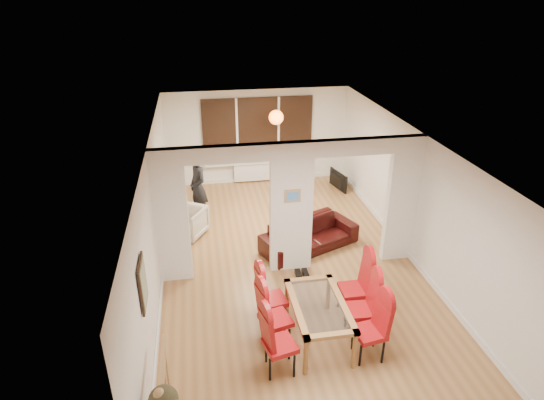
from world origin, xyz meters
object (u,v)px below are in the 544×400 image
object	(u,v)px
dining_chair_lc	(272,296)
dining_table	(318,321)
person	(198,187)
sofa	(309,235)
coffee_table	(289,206)
dining_chair_ra	(370,328)
dining_chair_rb	(362,306)
television	(335,181)
bottle	(299,196)
armchair	(187,222)
dining_chair_rc	(354,286)
bowl	(299,202)
dining_chair_la	(280,341)
dining_chair_lb	(276,315)

from	to	relation	value
dining_chair_lc	dining_table	bearing A→B (deg)	-49.61
dining_table	person	bearing A→B (deg)	111.08
sofa	coffee_table	bearing A→B (deg)	68.80
dining_chair_ra	dining_chair_rb	distance (m)	0.50
dining_table	dining_chair_lc	world-z (taller)	dining_chair_lc
dining_chair_ra	person	xyz separation A→B (m)	(-2.36, 4.95, 0.28)
dining_chair_ra	television	world-z (taller)	dining_chair_ra
person	bottle	size ratio (longest dim) A/B	5.85
dining_chair_lc	armchair	bearing A→B (deg)	102.79
dining_chair_ra	dining_chair_rc	xyz separation A→B (m)	(0.10, 1.00, 0.03)
dining_chair_rb	armchair	distance (m)	4.57
dining_chair_ra	dining_chair_rc	distance (m)	1.00
dining_chair_ra	bowl	size ratio (longest dim) A/B	5.05
dining_table	armchair	world-z (taller)	dining_table
television	person	bearing A→B (deg)	93.43
dining_chair_rb	bottle	bearing A→B (deg)	93.49
bottle	armchair	bearing A→B (deg)	-161.94
person	bowl	world-z (taller)	person
television	dining_chair_rb	bearing A→B (deg)	153.41
dining_table	person	world-z (taller)	person
dining_chair_ra	television	bearing A→B (deg)	68.66
dining_table	coffee_table	bearing A→B (deg)	84.05
dining_chair_rc	person	bearing A→B (deg)	122.03
dining_chair_rb	sofa	world-z (taller)	dining_chair_rb
dining_chair_rc	armchair	bearing A→B (deg)	131.17
dining_table	dining_chair_la	bearing A→B (deg)	-143.04
television	bottle	world-z (taller)	television
dining_chair_ra	dining_chair_rc	world-z (taller)	dining_chair_rc
dining_table	coffee_table	world-z (taller)	dining_table
bottle	bowl	size ratio (longest dim) A/B	1.31
armchair	dining_chair_rb	bearing A→B (deg)	-23.12
sofa	dining_chair_rc	bearing A→B (deg)	-107.53
dining_chair_lb	television	size ratio (longest dim) A/B	1.29
dining_chair_lc	person	world-z (taller)	person
dining_chair_lc	coffee_table	distance (m)	4.22
armchair	person	bearing A→B (deg)	99.84
dining_chair_la	person	xyz separation A→B (m)	(-1.01, 4.99, 0.28)
person	dining_chair_rb	bearing A→B (deg)	6.12
armchair	dining_chair_la	bearing A→B (deg)	-42.25
dining_chair_ra	sofa	size ratio (longest dim) A/B	0.51
coffee_table	bowl	world-z (taller)	bowl
dining_chair_la	television	bearing A→B (deg)	52.47
dining_chair_rc	television	distance (m)	5.25
dining_chair_rc	armchair	world-z (taller)	dining_chair_rc
dining_chair_lb	coffee_table	world-z (taller)	dining_chair_lb
armchair	bowl	size ratio (longest dim) A/B	3.52
television	dining_chair_lc	bearing A→B (deg)	139.14
dining_chair_rb	sofa	xyz separation A→B (m)	(-0.16, 2.71, -0.23)
dining_chair_lc	person	size ratio (longest dim) A/B	0.65
coffee_table	dining_chair_la	bearing A→B (deg)	-103.06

